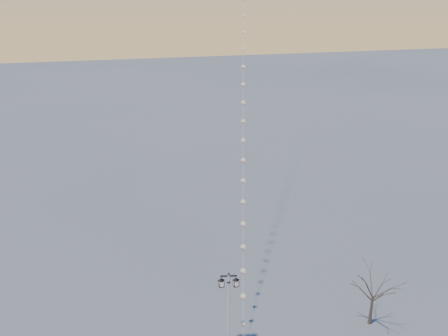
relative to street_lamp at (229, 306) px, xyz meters
name	(u,v)px	position (x,y,z in m)	size (l,w,h in m)	color
street_lamp	(229,306)	(0.00, 0.00, 0.00)	(1.28, 0.66, 5.14)	black
bare_tree	(374,288)	(9.47, -0.70, -0.13)	(2.35, 2.35, 3.90)	#433A2B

